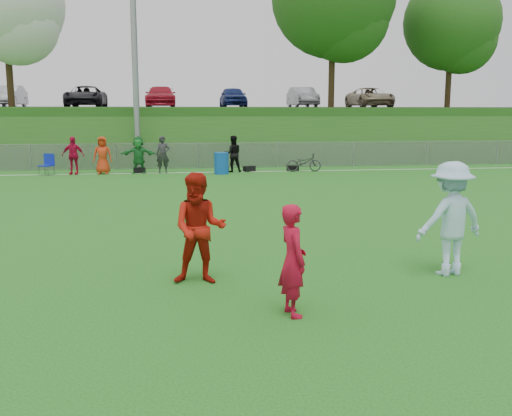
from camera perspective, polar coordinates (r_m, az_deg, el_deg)
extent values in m
plane|color=#145F19|center=(9.02, 0.15, -8.26)|extent=(120.00, 120.00, 0.00)
cube|color=white|center=(26.67, -5.55, 3.57)|extent=(60.00, 0.10, 0.01)
cube|color=gray|center=(28.61, -5.76, 5.16)|extent=(58.00, 0.02, 1.20)
cube|color=gray|center=(28.57, -5.79, 6.46)|extent=(58.00, 0.04, 0.04)
cylinder|color=gray|center=(29.53, -12.07, 15.64)|extent=(0.30, 0.30, 12.00)
cube|color=#235518|center=(39.54, -6.52, 7.65)|extent=(120.00, 18.00, 3.00)
cube|color=black|center=(41.52, -6.65, 9.88)|extent=(120.00, 12.00, 0.10)
cylinder|color=black|center=(34.85, -23.64, 15.34)|extent=(0.36, 0.36, 7.50)
sphere|color=silver|center=(35.11, -23.86, 18.38)|extent=(6.30, 6.30, 6.30)
sphere|color=silver|center=(34.51, -22.86, 16.72)|extent=(4.50, 4.50, 4.50)
cylinder|color=black|center=(34.57, 7.66, 16.92)|extent=(0.36, 0.36, 8.50)
sphere|color=#1F4412|center=(34.57, 8.84, 18.32)|extent=(5.10, 5.10, 5.10)
cylinder|color=black|center=(38.76, 18.83, 14.58)|extent=(0.36, 0.36, 7.00)
sphere|color=#1F4412|center=(38.96, 18.97, 17.14)|extent=(5.88, 5.88, 5.88)
sphere|color=#1F4412|center=(38.84, 19.91, 15.56)|extent=(4.20, 4.20, 4.20)
imported|color=#ADACB2|center=(41.91, -23.53, 10.21)|extent=(1.52, 4.37, 1.44)
imported|color=black|center=(40.92, -16.64, 10.63)|extent=(2.39, 5.18, 1.44)
imported|color=maroon|center=(40.52, -9.51, 10.91)|extent=(2.02, 4.96, 1.44)
imported|color=navy|center=(40.74, -2.33, 11.02)|extent=(1.70, 4.23, 1.44)
imported|color=slate|center=(41.56, 4.67, 10.97)|extent=(1.52, 4.37, 1.44)
imported|color=gray|center=(42.95, 11.31, 10.77)|extent=(2.39, 5.18, 1.44)
imported|color=#BE0D34|center=(26.94, -17.84, 5.02)|extent=(1.04, 0.53, 1.69)
imported|color=red|center=(26.75, -15.10, 5.12)|extent=(0.83, 0.54, 1.69)
imported|color=#207B31|center=(26.61, -11.67, 5.23)|extent=(1.61, 0.64, 1.69)
imported|color=#2A2A2C|center=(26.57, -9.30, 5.29)|extent=(0.64, 0.44, 1.69)
imported|color=black|center=(26.71, -2.33, 5.43)|extent=(0.85, 0.68, 1.69)
cube|color=black|center=(26.77, -11.57, 3.71)|extent=(0.56, 0.30, 0.26)
cube|color=black|center=(26.83, -3.35, 3.90)|extent=(0.56, 0.31, 0.26)
cube|color=black|center=(26.96, -0.67, 3.94)|extent=(0.62, 0.48, 0.26)
cube|color=black|center=(27.32, 3.69, 4.00)|extent=(0.56, 0.29, 0.26)
imported|color=#B50C28|center=(7.79, 3.70, -5.23)|extent=(0.46, 0.62, 1.55)
imported|color=#AE170C|center=(9.24, -5.67, -2.07)|extent=(0.97, 0.81, 1.81)
imported|color=#AED4F1|center=(10.22, 18.87, -1.03)|extent=(1.37, 0.95, 1.95)
cylinder|color=#0F4CA9|center=(25.89, -3.49, 4.49)|extent=(0.83, 0.83, 0.97)
cube|color=#0F21A9|center=(27.06, -20.24, 3.99)|extent=(0.68, 0.68, 0.05)
cube|color=#0F21A9|center=(27.24, -19.98, 4.59)|extent=(0.50, 0.24, 0.52)
imported|color=#2E2E30|center=(27.00, 4.81, 4.57)|extent=(1.66, 0.62, 0.87)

